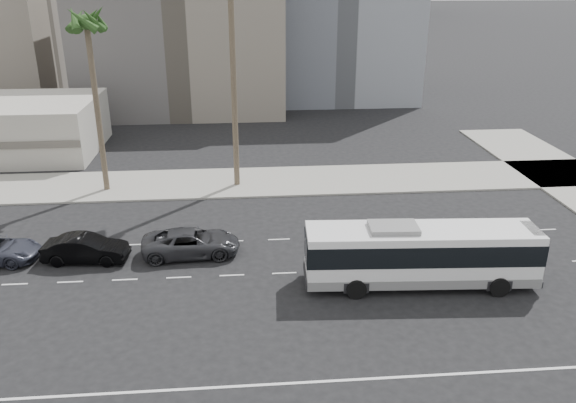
{
  "coord_description": "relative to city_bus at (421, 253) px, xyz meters",
  "views": [
    {
      "loc": [
        -5.23,
        -28.85,
        16.0
      ],
      "look_at": [
        -2.45,
        4.0,
        2.84
      ],
      "focal_mm": 35.65,
      "sensor_mm": 36.0,
      "label": 1
    }
  ],
  "objects": [
    {
      "name": "car_a",
      "position": [
        -12.77,
        4.67,
        -1.07
      ],
      "size": [
        3.04,
        6.02,
        1.63
      ],
      "primitive_type": "imported",
      "rotation": [
        0.0,
        0.0,
        1.63
      ],
      "color": "#2F2F33",
      "rests_on": "ground"
    },
    {
      "name": "sidewalk_north",
      "position": [
        -4.31,
        17.33,
        -1.82
      ],
      "size": [
        120.0,
        7.0,
        0.15
      ],
      "primitive_type": "cube",
      "color": "gray",
      "rests_on": "ground"
    },
    {
      "name": "ground",
      "position": [
        -4.31,
        1.83,
        -1.89
      ],
      "size": [
        700.0,
        700.0,
        0.0
      ],
      "primitive_type": "plane",
      "color": "black",
      "rests_on": "ground"
    },
    {
      "name": "car_b",
      "position": [
        -18.95,
        4.33,
        -1.07
      ],
      "size": [
        2.12,
        5.08,
        1.63
      ],
      "primitive_type": "imported",
      "rotation": [
        0.0,
        0.0,
        1.49
      ],
      "color": "black",
      "rests_on": "ground"
    },
    {
      "name": "midrise_beige_west",
      "position": [
        -16.31,
        46.83,
        7.11
      ],
      "size": [
        24.0,
        18.0,
        18.0
      ],
      "primitive_type": "cube",
      "color": "#625D59",
      "rests_on": "ground"
    },
    {
      "name": "city_bus",
      "position": [
        0.0,
        0.0,
        0.0
      ],
      "size": [
        12.66,
        3.49,
        3.6
      ],
      "rotation": [
        0.0,
        0.0,
        -0.06
      ],
      "color": "silver",
      "rests_on": "ground"
    },
    {
      "name": "palm_mid",
      "position": [
        -20.25,
        16.44,
        10.66
      ],
      "size": [
        4.51,
        4.51,
        13.94
      ],
      "rotation": [
        0.0,
        0.0,
        0.22
      ],
      "color": "brown",
      "rests_on": "ground"
    }
  ]
}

